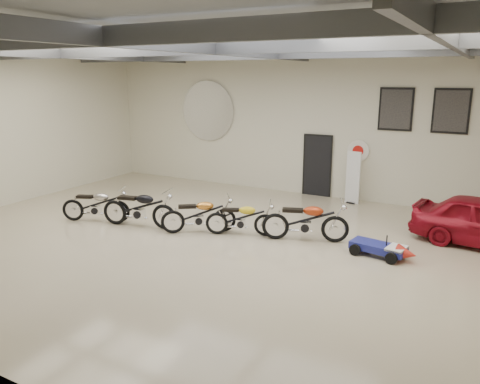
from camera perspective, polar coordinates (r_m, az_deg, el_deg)
The scene contains 17 objects.
floor at distance 11.85m, azimuth -2.79°, elevation -6.41°, with size 16.00×12.00×0.01m, color #B8A88C.
ceiling at distance 11.14m, azimuth -3.11°, elevation 18.47°, with size 16.00×12.00×0.01m, color slate.
back_wall at distance 16.60m, azimuth 8.02°, elevation 8.24°, with size 16.00×0.02×5.00m, color beige.
left_wall at distance 16.81m, azimuth -27.09°, elevation 6.93°, with size 0.02×12.00×5.00m, color beige.
ceiling_beams at distance 11.12m, azimuth -3.09°, elevation 17.18°, with size 15.80×11.80×0.32m, color #56585D, non-canonical shape.
door at distance 16.59m, azimuth 9.40°, elevation 3.13°, with size 0.92×0.08×2.10m, color black.
logo_plaque at distance 18.32m, azimuth -3.96°, elevation 9.82°, with size 2.30×0.06×1.16m, color silver, non-canonical shape.
poster_left at distance 15.72m, azimuth 18.47°, elevation 9.55°, with size 1.05×0.08×1.35m, color black, non-canonical shape.
poster_mid at distance 15.51m, azimuth 24.34°, elevation 8.98°, with size 1.05×0.08×1.35m, color black, non-canonical shape.
oil_sign at distance 16.09m, azimuth 14.22°, elevation 4.90°, with size 0.72×0.10×0.72m, color white, non-canonical shape.
banner_stand at distance 15.81m, azimuth 13.61°, elevation 1.79°, with size 0.48×0.19×1.78m, color white, non-canonical shape.
motorcycle_silver at distance 14.15m, azimuth -17.21°, elevation -1.44°, with size 1.97×0.61×1.02m, color silver, non-canonical shape.
motorcycle_black at distance 13.32m, azimuth -12.25°, elevation -1.82°, with size 2.18×0.68×1.14m, color silver, non-canonical shape.
motorcycle_gold at distance 12.62m, azimuth -5.08°, elevation -2.70°, with size 1.97×0.61×1.03m, color silver, non-canonical shape.
motorcycle_yellow at distance 12.37m, azimuth 0.11°, elevation -3.15°, with size 1.85×0.57×0.96m, color silver, non-canonical shape.
motorcycle_red at distance 12.03m, azimuth 7.95°, elevation -3.39°, with size 2.16×0.67×1.12m, color silver, non-canonical shape.
go_kart at distance 11.45m, azimuth 17.12°, elevation -6.29°, with size 1.55×0.70×0.56m, color navy, non-canonical shape.
Camera 1 is at (5.80, -9.47, 4.13)m, focal length 35.00 mm.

